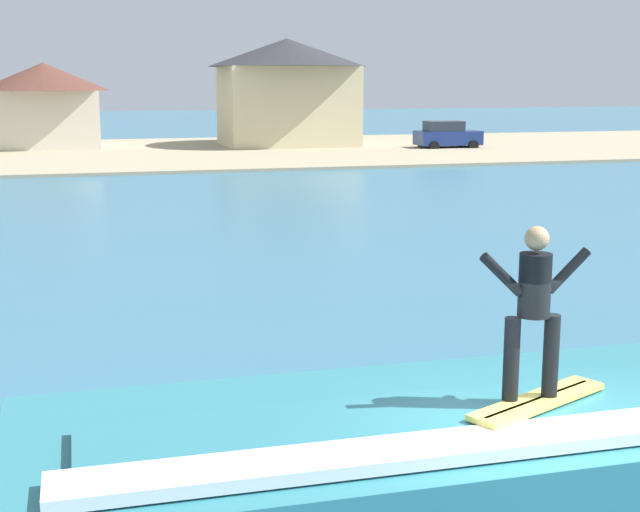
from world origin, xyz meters
name	(u,v)px	position (x,y,z in m)	size (l,w,h in m)	color
wave_crest	(471,456)	(-0.36, 1.23, 0.58)	(9.40, 3.24, 1.24)	teal
surfboard	(538,401)	(0.17, 0.86, 1.27)	(1.79, 1.10, 0.06)	#EAD159
surfer	(534,303)	(0.10, 0.90, 2.28)	(1.19, 0.32, 1.75)	black
shoreline_bank	(146,153)	(0.00, 49.12, 0.08)	(120.00, 24.88, 0.16)	tan
car_far_shore	(447,135)	(19.09, 47.52, 0.95)	(4.15, 2.21, 1.86)	navy
house_gabled_white	(287,86)	(9.64, 52.34, 4.08)	(10.49, 10.49, 7.13)	beige
house_small_cottage	(45,100)	(-5.88, 54.14, 3.19)	(8.22, 8.22, 5.54)	beige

